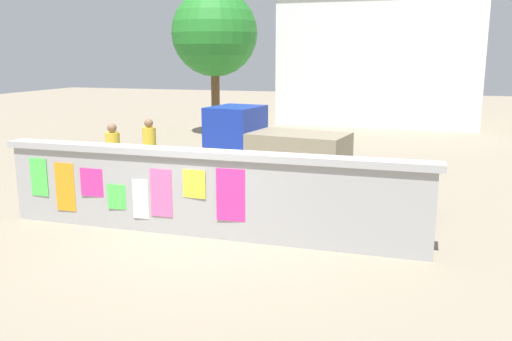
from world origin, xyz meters
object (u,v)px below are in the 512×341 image
object	(u,v)px
motorcycle	(383,194)
bicycle_near	(196,195)
person_walking	(149,144)
tree_roadside	(215,34)
bicycle_far	(287,200)
person_bystander	(113,150)
auto_rickshaw_truck	(270,145)

from	to	relation	value
motorcycle	bicycle_near	distance (m)	3.77
bicycle_near	person_walking	size ratio (longest dim) A/B	1.05
motorcycle	tree_roadside	xyz separation A→B (m)	(-7.30, 9.53, 3.52)
bicycle_far	tree_roadside	distance (m)	12.15
motorcycle	tree_roadside	bearing A→B (deg)	127.45
motorcycle	person_bystander	bearing A→B (deg)	177.61
bicycle_near	person_bystander	bearing A→B (deg)	156.98
person_walking	person_bystander	world-z (taller)	same
bicycle_near	auto_rickshaw_truck	bearing A→B (deg)	80.19
auto_rickshaw_truck	bicycle_near	distance (m)	3.53
motorcycle	person_walking	bearing A→B (deg)	167.03
bicycle_near	bicycle_far	distance (m)	1.89
auto_rickshaw_truck	person_walking	size ratio (longest dim) A/B	2.33
person_bystander	motorcycle	bearing A→B (deg)	-2.39
auto_rickshaw_truck	bicycle_far	xyz separation A→B (m)	(1.29, -3.28, -0.54)
bicycle_far	person_bystander	bearing A→B (deg)	168.08
person_walking	bicycle_near	bearing A→B (deg)	-44.73
motorcycle	person_walking	xyz separation A→B (m)	(-5.89, 1.36, 0.52)
motorcycle	bicycle_far	size ratio (longest dim) A/B	1.12
motorcycle	person_bystander	size ratio (longest dim) A/B	1.17
auto_rickshaw_truck	bicycle_near	size ratio (longest dim) A/B	2.22
auto_rickshaw_truck	person_walking	bearing A→B (deg)	-156.02
auto_rickshaw_truck	tree_roadside	distance (m)	8.68
person_bystander	auto_rickshaw_truck	bearing A→B (deg)	36.42
motorcycle	auto_rickshaw_truck	bearing A→B (deg)	139.79
auto_rickshaw_truck	tree_roadside	bearing A→B (deg)	121.34
auto_rickshaw_truck	person_walking	xyz separation A→B (m)	(-2.81, -1.25, 0.09)
tree_roadside	bicycle_near	bearing A→B (deg)	-70.73
motorcycle	bicycle_near	size ratio (longest dim) A/B	1.12
auto_rickshaw_truck	bicycle_far	world-z (taller)	auto_rickshaw_truck
person_walking	person_bystander	bearing A→B (deg)	-108.63
person_bystander	person_walking	bearing A→B (deg)	71.37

